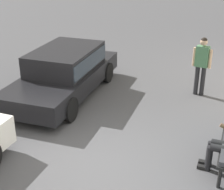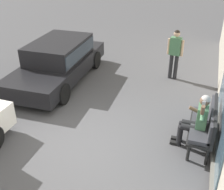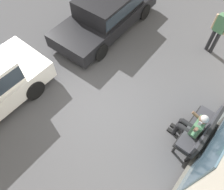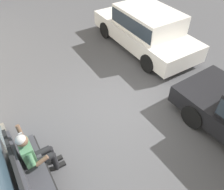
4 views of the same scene
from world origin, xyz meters
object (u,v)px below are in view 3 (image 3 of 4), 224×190
bench (201,131)px  parked_car_near (107,11)px  person_on_phone (193,126)px  pedestrian_standing (220,28)px

bench → parked_car_near: 5.37m
bench → person_on_phone: (0.11, -0.23, 0.13)m
person_on_phone → pedestrian_standing: 3.74m
parked_car_near → pedestrian_standing: pedestrian_standing is taller
bench → person_on_phone: 0.28m
bench → parked_car_near: parked_car_near is taller
person_on_phone → pedestrian_standing: pedestrian_standing is taller
bench → pedestrian_standing: bearing=-160.3°
parked_car_near → person_on_phone: bearing=64.7°
bench → pedestrian_standing: size_ratio=0.87×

